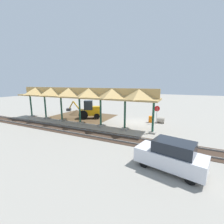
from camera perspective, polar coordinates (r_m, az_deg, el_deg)
ground_plane at (r=21.58m, az=9.26°, el=-3.92°), size 120.00×120.00×0.00m
dirt_work_zone at (r=25.69m, az=-10.94°, el=-1.58°), size 9.89×7.00×0.01m
platform_canopy at (r=20.58m, az=-12.45°, el=7.02°), size 20.85×3.20×4.90m
rail_tracks at (r=15.32m, az=1.91°, el=-9.89°), size 60.00×2.58×0.15m
stop_sign at (r=21.05m, az=16.73°, el=0.40°), size 0.70×0.36×2.49m
backhoe at (r=23.71m, az=-8.76°, el=0.57°), size 5.04×3.51×2.82m
dirt_mound at (r=27.49m, az=-13.21°, el=-0.86°), size 5.56×5.56×1.68m
concrete_pipe at (r=21.98m, az=18.06°, el=-2.95°), size 0.97×0.83×0.81m
distant_parked_car at (r=10.48m, az=21.44°, el=-15.18°), size 4.48×2.64×1.98m
traffic_barrel at (r=21.89m, az=14.48°, el=-2.70°), size 0.56×0.56×0.90m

